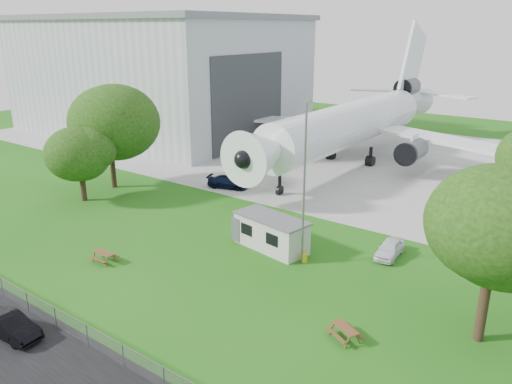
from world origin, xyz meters
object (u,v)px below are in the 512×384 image
Objects in this scene: car_centre_sedan at (10,326)px; picnic_east at (344,339)px; hangar at (159,73)px; airliner at (355,121)px; site_cabin at (271,233)px; picnic_west at (104,262)px.

picnic_east is at bearing -59.08° from car_centre_sedan.
hangar is 36.21m from airliner.
site_cabin is at bearing -76.62° from airliner.
picnic_east is (53.09, -36.56, -9.41)m from hangar.
site_cabin is 12.82m from picnic_east.
car_centre_sedan is (37.75, -47.55, -8.73)m from hangar.
car_centre_sedan is (-5.08, -18.58, -0.64)m from site_cabin.
hangar is 52.24m from picnic_west.
picnic_west is at bearing -147.08° from picnic_east.
picnic_west is (34.14, -38.40, -9.41)m from hangar.
site_cabin is (6.86, -28.83, -3.96)m from airliner.
site_cabin reaches higher than picnic_west.
airliner is 40.58m from picnic_east.
picnic_west is at bearing 16.82° from car_centre_sedan.
site_cabin is at bearing 46.48° from picnic_west.
hangar is 65.14m from picnic_east.
picnic_east is at bearing -36.48° from site_cabin.
picnic_west is at bearing -48.36° from hangar.
site_cabin is 1.70× the size of car_centre_sedan.
hangar reaches higher than airliner.
site_cabin is at bearing -20.01° from car_centre_sedan.
airliner is 47.66m from car_centre_sedan.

